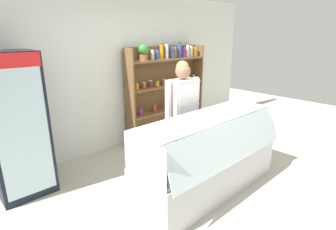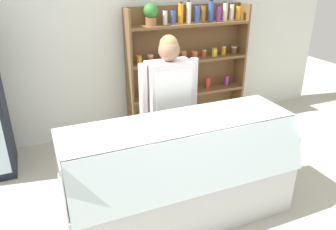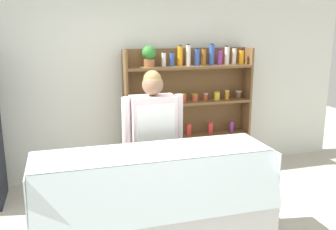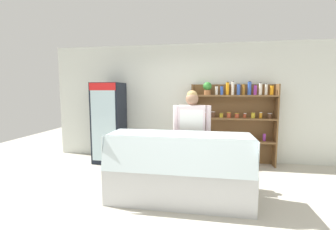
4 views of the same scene
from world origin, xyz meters
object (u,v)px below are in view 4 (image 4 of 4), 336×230
drinks_fridge (109,123)px  shelving_unit (232,118)px  deli_display_case (178,180)px  shop_clerk (192,129)px

drinks_fridge → shelving_unit: bearing=6.3°
deli_display_case → shop_clerk: shop_clerk is taller
deli_display_case → shop_clerk: bearing=76.4°
drinks_fridge → deli_display_case: drinks_fridge is taller
shelving_unit → deli_display_case: shelving_unit is taller
drinks_fridge → shelving_unit: size_ratio=0.99×
shelving_unit → shop_clerk: bearing=-122.5°
drinks_fridge → deli_display_case: 2.47m
drinks_fridge → shop_clerk: size_ratio=1.10×
drinks_fridge → deli_display_case: bearing=-41.8°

